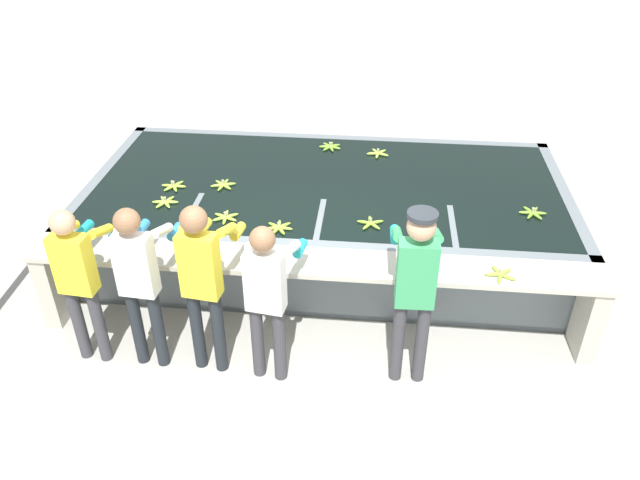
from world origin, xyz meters
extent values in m
plane|color=#A3A099|center=(0.00, 0.00, 0.00)|extent=(80.00, 80.00, 0.00)
cube|color=slate|center=(0.00, 1.76, 0.03)|extent=(5.28, 2.61, 0.06)
cube|color=slate|center=(0.00, 0.51, 0.43)|extent=(5.28, 0.12, 0.85)
cube|color=slate|center=(0.00, 3.00, 0.43)|extent=(5.28, 0.12, 0.85)
cube|color=slate|center=(-2.58, 1.76, 0.43)|extent=(0.12, 2.61, 0.85)
cube|color=slate|center=(2.58, 1.76, 0.43)|extent=(0.12, 2.61, 0.85)
cube|color=black|center=(0.00, 1.76, 0.45)|extent=(5.04, 2.37, 0.79)
cube|color=slate|center=(-1.32, 0.97, 0.43)|extent=(0.06, 0.80, 0.85)
cube|color=slate|center=(0.00, 0.97, 0.43)|extent=(0.06, 0.80, 0.85)
cube|color=slate|center=(1.32, 0.97, 0.43)|extent=(0.06, 0.80, 0.85)
cube|color=#B7B2A3|center=(0.00, 0.23, 0.83)|extent=(5.28, 0.45, 0.05)
cube|color=#B7B2A3|center=(-2.54, 0.23, 0.40)|extent=(0.16, 0.41, 0.80)
cube|color=#B7B2A3|center=(2.54, 0.23, 0.40)|extent=(0.16, 0.41, 0.80)
cylinder|color=#38383D|center=(-2.06, -0.30, 0.39)|extent=(0.11, 0.11, 0.78)
cylinder|color=#38383D|center=(-1.87, -0.32, 0.39)|extent=(0.11, 0.11, 0.78)
cube|color=yellow|center=(-1.96, -0.31, 1.05)|extent=(0.33, 0.20, 0.55)
sphere|color=tan|center=(-1.96, -0.31, 1.46)|extent=(0.21, 0.21, 0.21)
cylinder|color=yellow|center=(-2.10, -0.05, 1.24)|extent=(0.11, 0.32, 0.18)
cylinder|color=teal|center=(-2.08, 0.20, 1.08)|extent=(0.10, 0.21, 0.08)
cylinder|color=yellow|center=(-1.78, -0.08, 1.24)|extent=(0.11, 0.32, 0.18)
cylinder|color=teal|center=(-1.76, 0.17, 1.08)|extent=(0.10, 0.21, 0.08)
cylinder|color=#1E2328|center=(-1.51, -0.31, 0.40)|extent=(0.11, 0.11, 0.80)
cylinder|color=#1E2328|center=(-1.31, -0.33, 0.40)|extent=(0.11, 0.11, 0.80)
cube|color=white|center=(-1.41, -0.32, 1.09)|extent=(0.33, 0.19, 0.57)
sphere|color=#896042|center=(-1.41, -0.32, 1.51)|extent=(0.22, 0.22, 0.22)
cylinder|color=white|center=(-1.55, -0.06, 1.29)|extent=(0.10, 0.31, 0.18)
cylinder|color=teal|center=(-1.53, 0.19, 1.12)|extent=(0.10, 0.21, 0.08)
cylinder|color=white|center=(-1.24, -0.08, 1.29)|extent=(0.10, 0.31, 0.18)
cylinder|color=teal|center=(-1.22, 0.17, 1.12)|extent=(0.10, 0.21, 0.08)
cylinder|color=#1E2328|center=(-0.96, -0.31, 0.42)|extent=(0.11, 0.11, 0.83)
cylinder|color=#1E2328|center=(-0.77, -0.34, 0.42)|extent=(0.11, 0.11, 0.83)
cube|color=yellow|center=(-0.86, -0.32, 1.13)|extent=(0.34, 0.21, 0.59)
sphere|color=#896042|center=(-0.86, -0.32, 1.57)|extent=(0.23, 0.23, 0.23)
cylinder|color=yellow|center=(-0.99, -0.06, 1.34)|extent=(0.12, 0.32, 0.18)
cylinder|color=gold|center=(-0.96, 0.19, 1.17)|extent=(0.11, 0.21, 0.08)
cylinder|color=yellow|center=(-0.67, -0.10, 1.34)|extent=(0.12, 0.32, 0.18)
cylinder|color=gold|center=(-0.64, 0.15, 1.17)|extent=(0.11, 0.21, 0.08)
cylinder|color=#38383D|center=(-0.41, -0.37, 0.39)|extent=(0.11, 0.11, 0.77)
cylinder|color=#38383D|center=(-0.22, -0.39, 0.39)|extent=(0.11, 0.11, 0.77)
cube|color=white|center=(-0.31, -0.38, 1.05)|extent=(0.34, 0.21, 0.55)
sphere|color=#896042|center=(-0.31, -0.38, 1.45)|extent=(0.21, 0.21, 0.21)
cylinder|color=white|center=(-0.44, -0.11, 1.23)|extent=(0.12, 0.32, 0.18)
cylinder|color=#1EA3AD|center=(-0.40, 0.14, 1.07)|extent=(0.11, 0.21, 0.08)
cylinder|color=white|center=(-0.12, -0.16, 1.23)|extent=(0.12, 0.32, 0.18)
cylinder|color=#1EA3AD|center=(-0.09, 0.09, 1.07)|extent=(0.11, 0.21, 0.08)
cylinder|color=#38383D|center=(0.80, -0.30, 0.42)|extent=(0.11, 0.11, 0.85)
cylinder|color=#38383D|center=(1.00, -0.29, 0.42)|extent=(0.11, 0.11, 0.85)
cube|color=#38995B|center=(0.90, -0.29, 1.14)|extent=(0.32, 0.18, 0.60)
sphere|color=tan|center=(0.90, -0.29, 1.59)|extent=(0.23, 0.23, 0.23)
cylinder|color=#282D33|center=(0.90, -0.29, 1.69)|extent=(0.24, 0.24, 0.04)
cylinder|color=#38995B|center=(0.73, -0.05, 1.36)|extent=(0.09, 0.31, 0.18)
cylinder|color=#1EA3AD|center=(0.73, 0.20, 1.19)|extent=(0.09, 0.20, 0.08)
cylinder|color=#38995B|center=(1.05, -0.04, 1.36)|extent=(0.09, 0.31, 0.18)
cylinder|color=#1EA3AD|center=(1.05, 0.21, 1.19)|extent=(0.09, 0.20, 0.08)
ellipsoid|color=#93BC3D|center=(-0.94, 0.82, 0.87)|extent=(0.05, 0.17, 0.04)
ellipsoid|color=#93BC3D|center=(-0.90, 0.85, 0.87)|extent=(0.17, 0.11, 0.04)
ellipsoid|color=#93BC3D|center=(-0.90, 0.91, 0.87)|extent=(0.16, 0.12, 0.04)
ellipsoid|color=#93BC3D|center=(-0.95, 0.93, 0.87)|extent=(0.05, 0.17, 0.04)
ellipsoid|color=#93BC3D|center=(-0.99, 0.90, 0.87)|extent=(0.17, 0.11, 0.04)
ellipsoid|color=#93BC3D|center=(-0.99, 0.84, 0.87)|extent=(0.16, 0.12, 0.04)
cylinder|color=tan|center=(-0.95, 0.88, 0.90)|extent=(0.03, 0.03, 0.04)
ellipsoid|color=#93BC3D|center=(-1.63, 1.52, 0.87)|extent=(0.12, 0.16, 0.04)
ellipsoid|color=#93BC3D|center=(-1.69, 1.52, 0.87)|extent=(0.11, 0.17, 0.04)
ellipsoid|color=#93BC3D|center=(-1.71, 1.48, 0.87)|extent=(0.17, 0.04, 0.04)
ellipsoid|color=#93BC3D|center=(-1.69, 1.43, 0.87)|extent=(0.12, 0.16, 0.04)
ellipsoid|color=#93BC3D|center=(-1.63, 1.42, 0.87)|extent=(0.11, 0.17, 0.04)
ellipsoid|color=#93BC3D|center=(-1.60, 1.47, 0.87)|extent=(0.17, 0.04, 0.04)
cylinder|color=tan|center=(-1.66, 1.47, 0.90)|extent=(0.03, 0.03, 0.04)
ellipsoid|color=#9EC642|center=(0.58, 2.58, 0.87)|extent=(0.14, 0.15, 0.04)
ellipsoid|color=#9EC642|center=(0.52, 2.58, 0.87)|extent=(0.12, 0.17, 0.04)
ellipsoid|color=#9EC642|center=(0.49, 2.52, 0.87)|extent=(0.17, 0.07, 0.04)
ellipsoid|color=#9EC642|center=(0.54, 2.48, 0.87)|extent=(0.05, 0.17, 0.04)
ellipsoid|color=#9EC642|center=(0.60, 2.51, 0.87)|extent=(0.17, 0.10, 0.04)
cylinder|color=tan|center=(0.55, 2.54, 0.90)|extent=(0.03, 0.03, 0.04)
ellipsoid|color=#93BC3D|center=(-1.08, 1.57, 0.87)|extent=(0.17, 0.09, 0.04)
ellipsoid|color=#93BC3D|center=(-1.12, 1.61, 0.87)|extent=(0.07, 0.17, 0.04)
ellipsoid|color=#93BC3D|center=(-1.17, 1.59, 0.87)|extent=(0.15, 0.14, 0.04)
ellipsoid|color=#93BC3D|center=(-1.18, 1.53, 0.87)|extent=(0.17, 0.09, 0.04)
ellipsoid|color=#93BC3D|center=(-1.14, 1.50, 0.87)|extent=(0.07, 0.17, 0.04)
ellipsoid|color=#93BC3D|center=(-1.09, 1.52, 0.87)|extent=(0.15, 0.14, 0.04)
cylinder|color=tan|center=(-1.13, 1.55, 0.90)|extent=(0.03, 0.03, 0.04)
ellipsoid|color=#7FAD33|center=(0.56, 0.93, 0.87)|extent=(0.17, 0.10, 0.04)
ellipsoid|color=#7FAD33|center=(0.50, 0.96, 0.87)|extent=(0.05, 0.17, 0.04)
ellipsoid|color=#7FAD33|center=(0.45, 0.92, 0.87)|extent=(0.17, 0.07, 0.04)
ellipsoid|color=#7FAD33|center=(0.48, 0.86, 0.87)|extent=(0.12, 0.17, 0.04)
ellipsoid|color=#7FAD33|center=(0.55, 0.86, 0.87)|extent=(0.14, 0.15, 0.04)
cylinder|color=tan|center=(0.51, 0.90, 0.90)|extent=(0.03, 0.03, 0.04)
ellipsoid|color=#75A333|center=(0.00, 2.70, 0.87)|extent=(0.16, 0.12, 0.04)
ellipsoid|color=#75A333|center=(-0.04, 2.72, 0.87)|extent=(0.06, 0.17, 0.04)
ellipsoid|color=#75A333|center=(-0.08, 2.71, 0.87)|extent=(0.14, 0.15, 0.04)
ellipsoid|color=#75A333|center=(-0.10, 2.66, 0.87)|extent=(0.17, 0.05, 0.04)
ellipsoid|color=#75A333|center=(-0.07, 2.62, 0.87)|extent=(0.12, 0.16, 0.04)
ellipsoid|color=#75A333|center=(-0.03, 2.62, 0.87)|extent=(0.09, 0.17, 0.04)
ellipsoid|color=#75A333|center=(0.01, 2.65, 0.87)|extent=(0.17, 0.09, 0.04)
cylinder|color=tan|center=(-0.04, 2.67, 0.90)|extent=(0.03, 0.03, 0.04)
ellipsoid|color=#9EC642|center=(-1.61, 1.07, 0.87)|extent=(0.13, 0.16, 0.04)
ellipsoid|color=#9EC642|center=(-1.59, 1.12, 0.87)|extent=(0.17, 0.05, 0.04)
ellipsoid|color=#9EC642|center=(-1.62, 1.17, 0.87)|extent=(0.10, 0.17, 0.04)
ellipsoid|color=#9EC642|center=(-1.67, 1.16, 0.87)|extent=(0.13, 0.16, 0.04)
ellipsoid|color=#9EC642|center=(-1.70, 1.11, 0.87)|extent=(0.17, 0.05, 0.04)
ellipsoid|color=#9EC642|center=(-1.67, 1.07, 0.87)|extent=(0.10, 0.17, 0.04)
cylinder|color=tan|center=(-1.64, 1.12, 0.90)|extent=(0.03, 0.03, 0.04)
ellipsoid|color=#75A333|center=(2.09, 1.27, 0.87)|extent=(0.17, 0.04, 0.04)
ellipsoid|color=#75A333|center=(2.11, 1.22, 0.87)|extent=(0.12, 0.17, 0.04)
ellipsoid|color=#75A333|center=(2.17, 1.22, 0.87)|extent=(0.12, 0.17, 0.04)
ellipsoid|color=#75A333|center=(2.20, 1.27, 0.87)|extent=(0.17, 0.04, 0.04)
ellipsoid|color=#75A333|center=(2.17, 1.32, 0.87)|extent=(0.12, 0.17, 0.04)
ellipsoid|color=#75A333|center=(2.11, 1.32, 0.87)|extent=(0.12, 0.17, 0.04)
cylinder|color=tan|center=(2.14, 1.27, 0.90)|extent=(0.03, 0.03, 0.04)
ellipsoid|color=#8CB738|center=(-0.43, 0.77, 0.87)|extent=(0.16, 0.12, 0.04)
ellipsoid|color=#8CB738|center=(-0.43, 0.72, 0.87)|extent=(0.17, 0.09, 0.04)
ellipsoid|color=#8CB738|center=(-0.40, 0.68, 0.87)|extent=(0.09, 0.17, 0.04)
ellipsoid|color=#8CB738|center=(-0.35, 0.69, 0.87)|extent=(0.12, 0.16, 0.04)
ellipsoid|color=#8CB738|center=(-0.33, 0.73, 0.87)|extent=(0.17, 0.06, 0.04)
ellipsoid|color=#8CB738|center=(-0.34, 0.77, 0.87)|extent=(0.15, 0.14, 0.04)
ellipsoid|color=#8CB738|center=(-0.39, 0.79, 0.87)|extent=(0.05, 0.17, 0.04)
cylinder|color=tan|center=(-0.38, 0.73, 0.90)|extent=(0.03, 0.03, 0.04)
ellipsoid|color=#93BC3D|center=(1.71, 0.13, 0.87)|extent=(0.16, 0.12, 0.04)
ellipsoid|color=#93BC3D|center=(1.71, 0.19, 0.87)|extent=(0.15, 0.14, 0.04)
ellipsoid|color=#93BC3D|center=(1.64, 0.20, 0.87)|extent=(0.10, 0.17, 0.04)
ellipsoid|color=#93BC3D|center=(1.61, 0.15, 0.87)|extent=(0.17, 0.05, 0.04)
ellipsoid|color=#93BC3D|center=(1.65, 0.10, 0.87)|extent=(0.07, 0.17, 0.04)
cylinder|color=tan|center=(1.67, 0.15, 0.91)|extent=(0.03, 0.03, 0.04)
cube|color=silver|center=(-2.31, 0.20, 0.86)|extent=(0.13, 0.19, 0.00)
cube|color=black|center=(-2.41, 0.37, 0.86)|extent=(0.08, 0.10, 0.02)
camera|label=1|loc=(0.54, -4.37, 4.08)|focal=35.00mm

